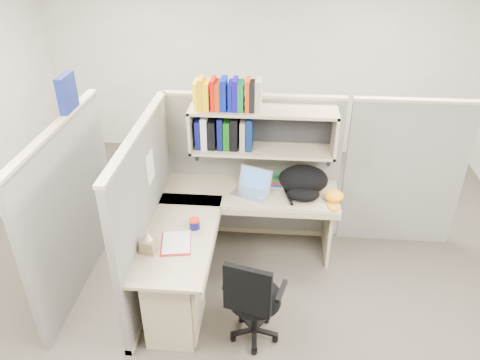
# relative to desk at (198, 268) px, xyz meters

# --- Properties ---
(ground) EXTENTS (6.00, 6.00, 0.00)m
(ground) POSITION_rel_desk_xyz_m (0.41, 0.29, -0.44)
(ground) COLOR #353129
(ground) RESTS_ON ground
(room_shell) EXTENTS (6.00, 6.00, 6.00)m
(room_shell) POSITION_rel_desk_xyz_m (0.41, 0.29, 1.18)
(room_shell) COLOR #A5A295
(room_shell) RESTS_ON ground
(cubicle) EXTENTS (3.79, 1.84, 1.95)m
(cubicle) POSITION_rel_desk_xyz_m (0.04, 0.74, 0.47)
(cubicle) COLOR slate
(cubicle) RESTS_ON ground
(desk) EXTENTS (1.74, 1.75, 0.73)m
(desk) POSITION_rel_desk_xyz_m (0.00, 0.00, 0.00)
(desk) COLOR tan
(desk) RESTS_ON ground
(laptop) EXTENTS (0.44, 0.44, 0.24)m
(laptop) POSITION_rel_desk_xyz_m (0.41, 0.80, 0.41)
(laptop) COLOR #B8B9BD
(laptop) RESTS_ON desk
(backpack) EXTENTS (0.50, 0.40, 0.29)m
(backpack) POSITION_rel_desk_xyz_m (0.92, 0.83, 0.43)
(backpack) COLOR black
(backpack) RESTS_ON desk
(orange_cap) EXTENTS (0.20, 0.23, 0.10)m
(orange_cap) POSITION_rel_desk_xyz_m (1.22, 0.76, 0.34)
(orange_cap) COLOR orange
(orange_cap) RESTS_ON desk
(snack_canister) EXTENTS (0.10, 0.10, 0.09)m
(snack_canister) POSITION_rel_desk_xyz_m (-0.04, 0.20, 0.34)
(snack_canister) COLOR #0D1051
(snack_canister) RESTS_ON desk
(tissue_box) EXTENTS (0.14, 0.14, 0.19)m
(tissue_box) POSITION_rel_desk_xyz_m (-0.36, -0.15, 0.38)
(tissue_box) COLOR #8B724E
(tissue_box) RESTS_ON desk
(mouse) EXTENTS (0.09, 0.07, 0.03)m
(mouse) POSITION_rel_desk_xyz_m (0.52, 0.72, 0.31)
(mouse) COLOR #8AA0C5
(mouse) RESTS_ON desk
(paper_cup) EXTENTS (0.07, 0.07, 0.09)m
(paper_cup) POSITION_rel_desk_xyz_m (0.37, 0.96, 0.34)
(paper_cup) COLOR white
(paper_cup) RESTS_ON desk
(book_stack) EXTENTS (0.18, 0.23, 0.10)m
(book_stack) POSITION_rel_desk_xyz_m (0.68, 1.02, 0.34)
(book_stack) COLOR gray
(book_stack) RESTS_ON desk
(loose_paper) EXTENTS (0.28, 0.34, 0.00)m
(loose_paper) POSITION_rel_desk_xyz_m (-0.17, -0.02, 0.29)
(loose_paper) COLOR silver
(loose_paper) RESTS_ON desk
(task_chair) EXTENTS (0.52, 0.48, 0.91)m
(task_chair) POSITION_rel_desk_xyz_m (0.51, -0.36, -0.12)
(task_chair) COLOR black
(task_chair) RESTS_ON ground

